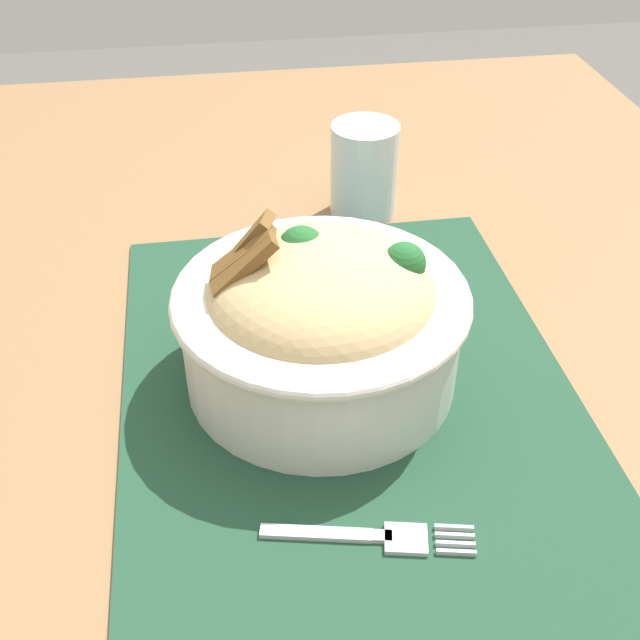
% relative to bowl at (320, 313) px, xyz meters
% --- Properties ---
extents(table, '(1.30, 0.90, 0.74)m').
position_rel_bowl_xyz_m(table, '(0.00, 0.03, -0.12)').
color(table, olive).
rests_on(table, ground_plane).
extents(placemat, '(0.47, 0.33, 0.00)m').
position_rel_bowl_xyz_m(placemat, '(0.03, 0.02, -0.06)').
color(placemat, '#1E422D').
rests_on(placemat, table).
extents(bowl, '(0.23, 0.23, 0.13)m').
position_rel_bowl_xyz_m(bowl, '(0.00, 0.00, 0.00)').
color(bowl, silver).
rests_on(bowl, placemat).
extents(fork, '(0.04, 0.13, 0.00)m').
position_rel_bowl_xyz_m(fork, '(0.16, 0.01, -0.05)').
color(fork, silver).
rests_on(fork, placemat).
extents(drinking_glass, '(0.07, 0.07, 0.09)m').
position_rel_bowl_xyz_m(drinking_glass, '(-0.24, 0.08, -0.02)').
color(drinking_glass, silver).
rests_on(drinking_glass, table).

